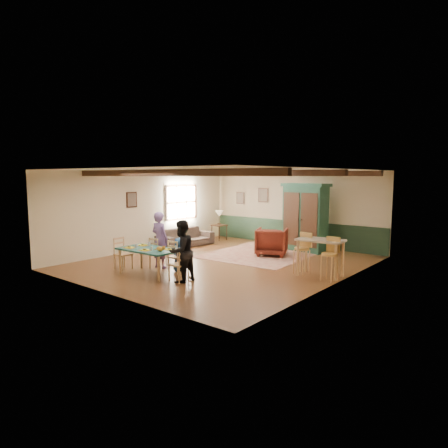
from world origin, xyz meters
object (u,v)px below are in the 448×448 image
Objects in this scene: counter_table at (320,258)px; bar_stool_left at (302,254)px; person_child at (179,255)px; armoire at (305,217)px; person_man at (160,240)px; end_table at (219,232)px; dining_table at (149,262)px; sofa at (185,237)px; dining_chair_far_left at (158,253)px; dining_chair_end_right at (179,264)px; cat at (160,248)px; table_lamp at (219,218)px; dining_chair_end_left at (123,254)px; armchair at (272,242)px; dining_chair_far_right at (177,256)px; person_woman at (181,251)px; bar_stool_right at (329,259)px.

counter_table is 1.06× the size of bar_stool_left.
person_child is 0.40× the size of armoire.
person_man is 5.09m from end_table.
dining_table is 0.75× the size of sofa.
dining_chair_far_left is 0.95× the size of person_child.
cat is (-0.54, -0.11, 0.33)m from dining_chair_end_right.
bar_stool_left is at bearing -152.21° from dining_chair_far_left.
end_table is 0.59m from table_lamp.
person_man is at bearing -153.07° from counter_table.
dining_chair_end_left is 5.60m from end_table.
bar_stool_left is (3.37, 1.92, 0.11)m from dining_chair_far_left.
armchair is at bearing -114.36° from dining_chair_far_left.
armoire is 4.05× the size of table_lamp.
person_man is at bearing 118.49° from dining_table.
dining_chair_far_right is 0.58× the size of person_woman.
person_man is 1.61× the size of armchair.
dining_chair_end_left is 6.14m from armoire.
person_woman reaches higher than dining_chair_far_right.
person_child reaches higher than cat.
bar_stool_right is at bearing -26.89° from end_table.
dining_chair_far_right is 0.39× the size of sofa.
armchair is 3.55m from table_lamp.
dining_chair_far_left is 5.13m from end_table.
end_table is at bearing -63.44° from person_child.
table_lamp is (-2.71, 5.51, 0.14)m from cat.
armoire reaches higher than sofa.
dining_chair_far_left is at bearing -69.14° from table_lamp.
dining_chair_end_left is 2.64× the size of cat.
sofa is 1.92× the size of counter_table.
dining_chair_end_left is 1.05m from person_man.
bar_stool_right is at bearing -4.77° from bar_stool_left.
armoire is (1.17, 4.83, 0.71)m from dining_chair_far_right.
armoire is 2.13× the size of bar_stool_left.
dining_table is 1.89× the size of dining_chair_end_left.
person_child is 5.37m from table_lamp.
bar_stool_right is at bearing 127.99° from dining_chair_end_right.
dining_table is 0.75m from dining_chair_far_left.
armchair is (1.45, 3.50, 0.01)m from dining_chair_far_left.
counter_table is at bearing 146.90° from bar_stool_right.
armchair is at bearing 80.51° from cat.
person_woman is (1.13, 0.04, 0.41)m from dining_table.
bar_stool_left is at bearing 141.83° from person_woman.
dining_chair_far_left is 5.15m from table_lamp.
person_child reaches higher than dining_chair_end_right.
sofa is at bearing 122.41° from dining_table.
armoire is (1.18, 4.76, 0.69)m from person_child.
bar_stool_left is at bearing 44.81° from cat.
dining_table is at bearing -90.00° from person_woman.
cat is at bearing -137.15° from counter_table.
table_lamp reaches higher than bar_stool_right.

